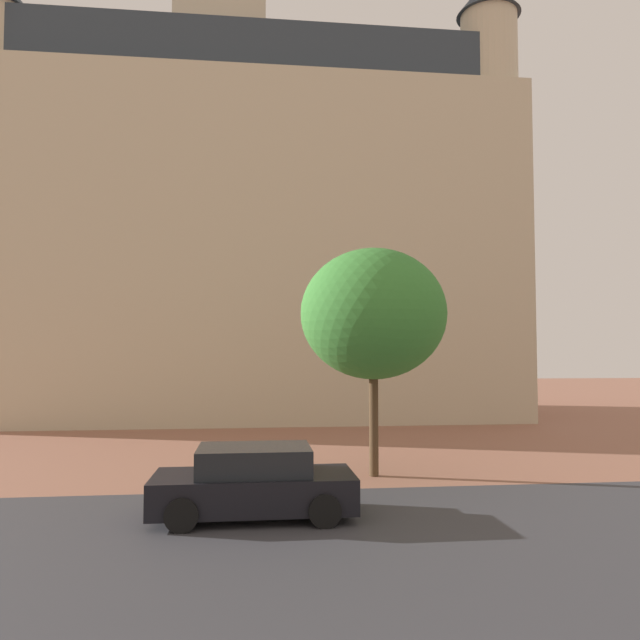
{
  "coord_description": "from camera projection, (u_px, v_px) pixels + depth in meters",
  "views": [
    {
      "loc": [
        -1.47,
        -2.1,
        3.38
      ],
      "look_at": [
        -0.05,
        10.54,
        4.05
      ],
      "focal_mm": 33.54,
      "sensor_mm": 36.0,
      "label": 1
    }
  ],
  "objects": [
    {
      "name": "ground_plane",
      "position": [
        325.0,
        520.0,
        11.99
      ],
      "size": [
        120.0,
        120.0,
        0.0
      ],
      "primitive_type": "plane",
      "color": "#93604C"
    },
    {
      "name": "street_asphalt_strip",
      "position": [
        335.0,
        542.0,
        10.61
      ],
      "size": [
        120.0,
        8.03,
        0.0
      ],
      "primitive_type": "cube",
      "color": "#38383D",
      "rests_on": "ground_plane"
    },
    {
      "name": "car_black",
      "position": [
        254.0,
        483.0,
        12.24
      ],
      "size": [
        4.1,
        2.02,
        1.43
      ],
      "color": "black",
      "rests_on": "ground_plane"
    },
    {
      "name": "tree_curb_far",
      "position": [
        373.0,
        314.0,
        16.46
      ],
      "size": [
        4.01,
        4.01,
        6.23
      ],
      "color": "#4C3823",
      "rests_on": "ground_plane"
    },
    {
      "name": "landmark_building",
      "position": [
        248.0,
        221.0,
        32.11
      ],
      "size": [
        27.01,
        10.87,
        35.9
      ],
      "color": "beige",
      "rests_on": "ground_plane"
    }
  ]
}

